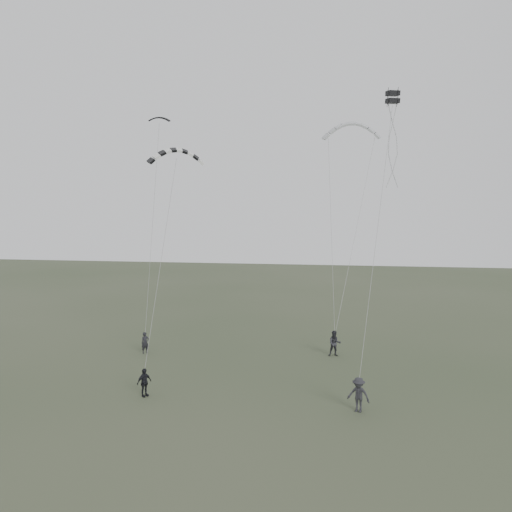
% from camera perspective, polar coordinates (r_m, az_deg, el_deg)
% --- Properties ---
extents(ground, '(140.00, 140.00, 0.00)m').
position_cam_1_polar(ground, '(29.59, -4.72, -15.44)').
color(ground, '#344029').
rests_on(ground, ground).
extents(flyer_left, '(0.68, 0.65, 1.56)m').
position_cam_1_polar(flyer_left, '(37.93, -12.55, -9.65)').
color(flyer_left, black).
rests_on(flyer_left, ground).
extents(flyer_right, '(0.97, 0.80, 1.84)m').
position_cam_1_polar(flyer_right, '(36.77, 8.99, -9.85)').
color(flyer_right, '#28282D').
rests_on(flyer_right, ground).
extents(flyer_center, '(0.83, 1.00, 1.60)m').
position_cam_1_polar(flyer_center, '(29.56, -12.66, -13.92)').
color(flyer_center, black).
rests_on(flyer_center, ground).
extents(flyer_far, '(1.34, 1.04, 1.82)m').
position_cam_1_polar(flyer_far, '(27.34, 11.64, -15.26)').
color(flyer_far, '#242428').
rests_on(flyer_far, ground).
extents(kite_dark_small, '(1.69, 0.89, 0.61)m').
position_cam_1_polar(kite_dark_small, '(39.94, -11.01, 15.27)').
color(kite_dark_small, black).
rests_on(kite_dark_small, flyer_left).
extents(kite_pale_large, '(4.58, 1.68, 2.04)m').
position_cam_1_polar(kite_pale_large, '(41.42, 10.88, 14.64)').
color(kite_pale_large, '#B2B5B8').
rests_on(kite_pale_large, flyer_right).
extents(kite_striped, '(3.62, 2.51, 1.50)m').
position_cam_1_polar(kite_striped, '(31.59, -9.09, 11.88)').
color(kite_striped, black).
rests_on(kite_striped, flyer_center).
extents(kite_box, '(0.87, 0.91, 0.78)m').
position_cam_1_polar(kite_box, '(32.08, 15.35, 17.11)').
color(kite_box, black).
rests_on(kite_box, flyer_far).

